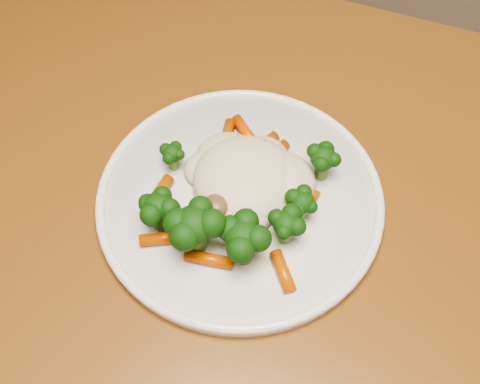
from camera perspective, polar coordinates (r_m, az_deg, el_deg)
The scene contains 3 objects.
dining_table at distance 0.69m, azimuth -3.04°, elevation -7.87°, with size 1.16×0.77×0.75m.
plate at distance 0.61m, azimuth -0.00°, elevation -0.74°, with size 0.29×0.29×0.01m, color white.
meal at distance 0.58m, azimuth -0.58°, elevation -0.30°, with size 0.18×0.19×0.05m.
Camera 1 is at (0.36, 0.06, 1.26)m, focal length 45.00 mm.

